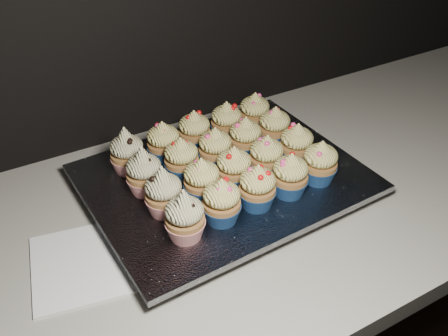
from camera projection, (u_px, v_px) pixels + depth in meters
name	position (u px, v px, depth m)	size (l,w,h in m)	color
worktop	(251.00, 203.00, 0.93)	(2.44, 0.64, 0.04)	beige
napkin	(88.00, 262.00, 0.78)	(0.17, 0.17, 0.00)	white
baking_tray	(224.00, 185.00, 0.92)	(0.45, 0.34, 0.02)	black
foil_lining	(224.00, 178.00, 0.91)	(0.48, 0.38, 0.01)	silver
cupcake_0	(185.00, 217.00, 0.76)	(0.06, 0.06, 0.10)	red
cupcake_1	(222.00, 202.00, 0.79)	(0.06, 0.06, 0.08)	navy
cupcake_2	(257.00, 188.00, 0.82)	(0.06, 0.06, 0.08)	navy
cupcake_3	(290.00, 176.00, 0.85)	(0.06, 0.06, 0.08)	navy
cupcake_4	(320.00, 163.00, 0.88)	(0.06, 0.06, 0.08)	navy
cupcake_5	(164.00, 193.00, 0.81)	(0.06, 0.06, 0.10)	red
cupcake_6	(202.00, 181.00, 0.84)	(0.06, 0.06, 0.08)	navy
cupcake_7	(234.00, 168.00, 0.86)	(0.06, 0.06, 0.08)	navy
cupcake_8	(266.00, 157.00, 0.89)	(0.06, 0.06, 0.08)	navy
cupcake_9	(296.00, 145.00, 0.92)	(0.06, 0.06, 0.08)	navy
cupcake_10	(144.00, 172.00, 0.85)	(0.06, 0.06, 0.10)	red
cupcake_11	(182.00, 159.00, 0.89)	(0.06, 0.06, 0.08)	navy
cupcake_12	(215.00, 149.00, 0.91)	(0.06, 0.06, 0.08)	navy
cupcake_13	(245.00, 138.00, 0.94)	(0.06, 0.06, 0.08)	navy
cupcake_14	(274.00, 127.00, 0.97)	(0.06, 0.06, 0.08)	navy
cupcake_15	(127.00, 152.00, 0.90)	(0.06, 0.06, 0.10)	red
cupcake_16	(164.00, 143.00, 0.93)	(0.06, 0.06, 0.08)	navy
cupcake_17	(195.00, 131.00, 0.96)	(0.06, 0.06, 0.08)	navy
cupcake_18	(226.00, 122.00, 0.99)	(0.06, 0.06, 0.08)	navy
cupcake_19	(255.00, 113.00, 1.02)	(0.06, 0.06, 0.08)	navy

